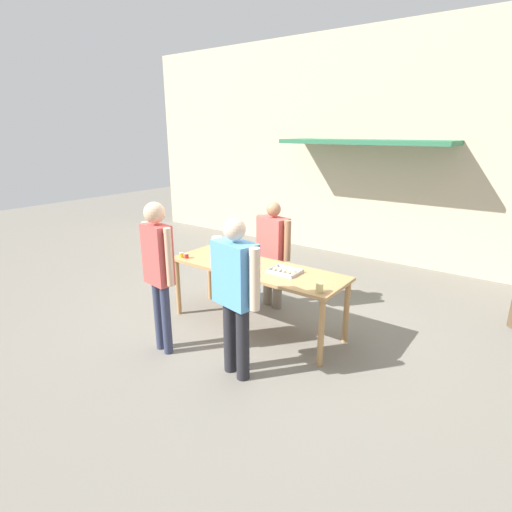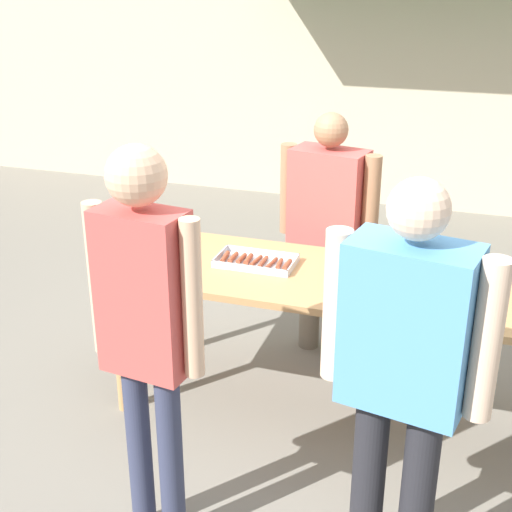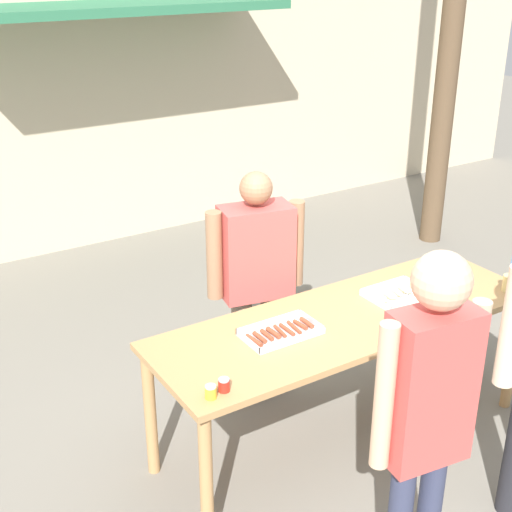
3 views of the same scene
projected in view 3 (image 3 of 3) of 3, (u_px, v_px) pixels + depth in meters
The scene contains 10 objects.
ground_plane at pixel (341, 435), 4.61m from camera, with size 24.00×24.00×0.00m, color slate.
building_facade_back at pixel (91, 20), 6.79m from camera, with size 12.00×1.11×4.50m.
serving_table at pixel (347, 330), 4.30m from camera, with size 2.46×0.81×0.88m.
food_tray_sausages at pixel (280, 332), 4.05m from camera, with size 0.44×0.25×0.04m.
food_tray_buns at pixel (399, 293), 4.49m from camera, with size 0.38×0.30×0.06m.
condiment_jar_mustard at pixel (211, 392), 3.48m from camera, with size 0.06×0.06×0.07m.
condiment_jar_ketchup at pixel (224, 385), 3.53m from camera, with size 0.06×0.06×0.07m.
beer_cup at pixel (509, 283), 4.55m from camera, with size 0.09×0.09×0.11m.
person_server_behind_table at pixel (256, 270), 4.68m from camera, with size 0.66×0.34×1.63m.
person_customer_holding_hotdog at pixel (427, 408), 2.98m from camera, with size 0.53×0.25×1.85m.
Camera 3 is at (-2.47, -2.88, 2.92)m, focal length 50.00 mm.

